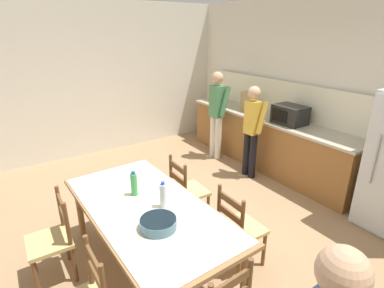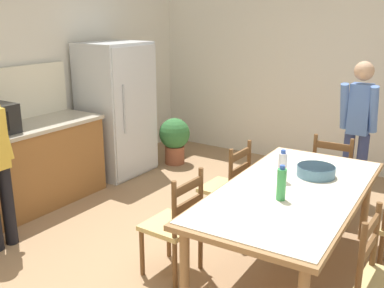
{
  "view_description": "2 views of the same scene",
  "coord_description": "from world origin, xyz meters",
  "px_view_note": "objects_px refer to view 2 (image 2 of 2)",
  "views": [
    {
      "loc": [
        2.66,
        -1.7,
        2.37
      ],
      "look_at": [
        -0.01,
        0.06,
        1.14
      ],
      "focal_mm": 28.0,
      "sensor_mm": 36.0,
      "label": 1
    },
    {
      "loc": [
        -2.86,
        -1.87,
        2.11
      ],
      "look_at": [
        -0.17,
        -0.07,
        1.16
      ],
      "focal_mm": 42.0,
      "sensor_mm": 36.0,
      "label": 2
    }
  ],
  "objects_px": {
    "refrigerator": "(117,109)",
    "chair_side_far_left": "(175,225)",
    "bottle_off_centre": "(282,167)",
    "chair_head_end": "(333,176)",
    "bottle_near_centre": "(281,184)",
    "chair_side_far_right": "(227,188)",
    "serving_bowl": "(316,170)",
    "potted_plant": "(175,138)",
    "dining_table": "(292,196)",
    "person_by_table": "(358,125)"
  },
  "relations": [
    {
      "from": "dining_table",
      "to": "chair_side_far_right",
      "type": "xyz_separation_m",
      "value": [
        0.44,
        0.82,
        -0.26
      ]
    },
    {
      "from": "refrigerator",
      "to": "person_by_table",
      "type": "xyz_separation_m",
      "value": [
        0.79,
        -2.91,
        0.03
      ]
    },
    {
      "from": "chair_head_end",
      "to": "person_by_table",
      "type": "distance_m",
      "value": 0.72
    },
    {
      "from": "chair_side_far_right",
      "to": "chair_side_far_left",
      "type": "bearing_deg",
      "value": 3.05
    },
    {
      "from": "bottle_off_centre",
      "to": "person_by_table",
      "type": "relative_size",
      "value": 0.17
    },
    {
      "from": "bottle_off_centre",
      "to": "person_by_table",
      "type": "bearing_deg",
      "value": -4.96
    },
    {
      "from": "refrigerator",
      "to": "chair_side_far_right",
      "type": "xyz_separation_m",
      "value": [
        -0.66,
        -2.06,
        -0.43
      ]
    },
    {
      "from": "bottle_near_centre",
      "to": "chair_side_far_right",
      "type": "height_order",
      "value": "bottle_near_centre"
    },
    {
      "from": "refrigerator",
      "to": "chair_head_end",
      "type": "relative_size",
      "value": 1.92
    },
    {
      "from": "chair_head_end",
      "to": "potted_plant",
      "type": "bearing_deg",
      "value": -14.64
    },
    {
      "from": "serving_bowl",
      "to": "chair_head_end",
      "type": "relative_size",
      "value": 0.35
    },
    {
      "from": "bottle_near_centre",
      "to": "chair_head_end",
      "type": "distance_m",
      "value": 1.67
    },
    {
      "from": "dining_table",
      "to": "bottle_near_centre",
      "type": "relative_size",
      "value": 7.91
    },
    {
      "from": "refrigerator",
      "to": "bottle_off_centre",
      "type": "distance_m",
      "value": 2.93
    },
    {
      "from": "serving_bowl",
      "to": "potted_plant",
      "type": "height_order",
      "value": "serving_bowl"
    },
    {
      "from": "refrigerator",
      "to": "chair_head_end",
      "type": "height_order",
      "value": "refrigerator"
    },
    {
      "from": "bottle_near_centre",
      "to": "bottle_off_centre",
      "type": "xyz_separation_m",
      "value": [
        0.36,
        0.14,
        0.0
      ]
    },
    {
      "from": "refrigerator",
      "to": "potted_plant",
      "type": "bearing_deg",
      "value": -31.35
    },
    {
      "from": "serving_bowl",
      "to": "chair_head_end",
      "type": "height_order",
      "value": "chair_head_end"
    },
    {
      "from": "chair_head_end",
      "to": "chair_side_far_left",
      "type": "distance_m",
      "value": 1.99
    },
    {
      "from": "bottle_off_centre",
      "to": "chair_head_end",
      "type": "xyz_separation_m",
      "value": [
        1.24,
        -0.08,
        -0.45
      ]
    },
    {
      "from": "chair_side_far_right",
      "to": "potted_plant",
      "type": "distance_m",
      "value": 2.13
    },
    {
      "from": "chair_side_far_right",
      "to": "serving_bowl",
      "type": "bearing_deg",
      "value": 86.41
    },
    {
      "from": "refrigerator",
      "to": "bottle_near_centre",
      "type": "xyz_separation_m",
      "value": [
        -1.36,
        -2.89,
        0.02
      ]
    },
    {
      "from": "chair_head_end",
      "to": "chair_side_far_right",
      "type": "height_order",
      "value": "same"
    },
    {
      "from": "chair_side_far_right",
      "to": "chair_side_far_left",
      "type": "xyz_separation_m",
      "value": [
        -0.94,
        -0.04,
        0.0
      ]
    },
    {
      "from": "chair_side_far_right",
      "to": "refrigerator",
      "type": "bearing_deg",
      "value": -107.1
    },
    {
      "from": "bottle_off_centre",
      "to": "chair_side_far_left",
      "type": "xyz_separation_m",
      "value": [
        -0.61,
        0.65,
        -0.45
      ]
    },
    {
      "from": "dining_table",
      "to": "chair_side_far_left",
      "type": "xyz_separation_m",
      "value": [
        -0.51,
        0.79,
        -0.26
      ]
    },
    {
      "from": "serving_bowl",
      "to": "chair_head_end",
      "type": "xyz_separation_m",
      "value": [
        0.97,
        0.12,
        -0.38
      ]
    },
    {
      "from": "refrigerator",
      "to": "chair_head_end",
      "type": "bearing_deg",
      "value": -85.18
    },
    {
      "from": "chair_side_far_left",
      "to": "dining_table",
      "type": "bearing_deg",
      "value": 124.08
    },
    {
      "from": "dining_table",
      "to": "serving_bowl",
      "type": "height_order",
      "value": "serving_bowl"
    },
    {
      "from": "refrigerator",
      "to": "chair_side_far_left",
      "type": "bearing_deg",
      "value": -127.45
    },
    {
      "from": "potted_plant",
      "to": "chair_side_far_right",
      "type": "bearing_deg",
      "value": -129.97
    },
    {
      "from": "dining_table",
      "to": "person_by_table",
      "type": "bearing_deg",
      "value": -0.69
    },
    {
      "from": "bottle_off_centre",
      "to": "bottle_near_centre",
      "type": "bearing_deg",
      "value": -158.41
    },
    {
      "from": "serving_bowl",
      "to": "chair_side_far_left",
      "type": "distance_m",
      "value": 1.28
    },
    {
      "from": "chair_side_far_right",
      "to": "person_by_table",
      "type": "distance_m",
      "value": 1.74
    },
    {
      "from": "dining_table",
      "to": "chair_side_far_left",
      "type": "height_order",
      "value": "chair_side_far_left"
    },
    {
      "from": "bottle_off_centre",
      "to": "potted_plant",
      "type": "distance_m",
      "value": 2.93
    },
    {
      "from": "bottle_off_centre",
      "to": "serving_bowl",
      "type": "relative_size",
      "value": 0.84
    },
    {
      "from": "refrigerator",
      "to": "person_by_table",
      "type": "height_order",
      "value": "refrigerator"
    },
    {
      "from": "chair_side_far_left",
      "to": "person_by_table",
      "type": "height_order",
      "value": "person_by_table"
    },
    {
      "from": "serving_bowl",
      "to": "chair_side_far_right",
      "type": "distance_m",
      "value": 0.97
    },
    {
      "from": "dining_table",
      "to": "serving_bowl",
      "type": "relative_size",
      "value": 6.68
    },
    {
      "from": "bottle_near_centre",
      "to": "chair_head_end",
      "type": "height_order",
      "value": "bottle_near_centre"
    },
    {
      "from": "bottle_near_centre",
      "to": "bottle_off_centre",
      "type": "distance_m",
      "value": 0.39
    },
    {
      "from": "bottle_off_centre",
      "to": "serving_bowl",
      "type": "height_order",
      "value": "bottle_off_centre"
    },
    {
      "from": "serving_bowl",
      "to": "chair_side_far_right",
      "type": "bearing_deg",
      "value": 85.65
    }
  ]
}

